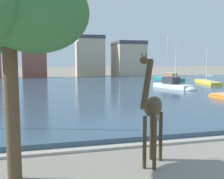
{
  "coord_description": "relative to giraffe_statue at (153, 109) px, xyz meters",
  "views": [
    {
      "loc": [
        -4.02,
        -3.8,
        4.0
      ],
      "look_at": [
        -0.04,
        11.82,
        2.2
      ],
      "focal_mm": 42.74,
      "sensor_mm": 36.0,
      "label": 1
    }
  ],
  "objects": [
    {
      "name": "townhouse_wide_warehouse",
      "position": [
        -5.75,
        52.4,
        4.45
      ],
      "size": [
        5.13,
        6.31,
        13.22
      ],
      "color": "#8E5142",
      "rests_on": "ground"
    },
    {
      "name": "sailboat_white",
      "position": [
        12.36,
        21.73,
        -1.57
      ],
      "size": [
        3.8,
        6.6,
        6.13
      ],
      "color": "white",
      "rests_on": "ground"
    },
    {
      "name": "townhouse_end_terrace",
      "position": [
        6.68,
        53.82,
        2.62
      ],
      "size": [
        6.21,
        7.25,
        9.56
      ],
      "color": "#C6B293",
      "rests_on": "ground"
    },
    {
      "name": "shade_tree",
      "position": [
        -4.9,
        -0.13,
        3.23
      ],
      "size": [
        4.58,
        4.72,
        6.7
      ],
      "color": "brown",
      "rests_on": "ground"
    },
    {
      "name": "giraffe_statue",
      "position": [
        0.0,
        0.0,
        0.0
      ],
      "size": [
        1.76,
        2.14,
        4.26
      ],
      "color": "#382B19",
      "rests_on": "ground"
    },
    {
      "name": "townhouse_corner_house",
      "position": [
        15.51,
        51.32,
        1.98
      ],
      "size": [
        6.62,
        8.15,
        8.27
      ],
      "color": "#C6B293",
      "rests_on": "ground"
    },
    {
      "name": "quay_edge_coping",
      "position": [
        0.15,
        2.3,
        -2.11
      ],
      "size": [
        89.66,
        0.5,
        0.12
      ],
      "primitive_type": "cube",
      "color": "#ADA89E",
      "rests_on": "ground"
    },
    {
      "name": "harbor_water",
      "position": [
        0.15,
        25.46,
        -1.99
      ],
      "size": [
        89.66,
        45.83,
        0.36
      ],
      "primitive_type": "cube",
      "color": "#334C60",
      "rests_on": "ground"
    },
    {
      "name": "sailboat_teal",
      "position": [
        17.53,
        34.87,
        -1.59
      ],
      "size": [
        3.32,
        7.62,
        8.33
      ],
      "color": "teal",
      "rests_on": "ground"
    },
    {
      "name": "sailboat_yellow",
      "position": [
        20.61,
        27.53,
        -1.76
      ],
      "size": [
        3.52,
        8.51,
        6.0
      ],
      "color": "gold",
      "rests_on": "ground"
    }
  ]
}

